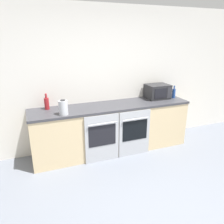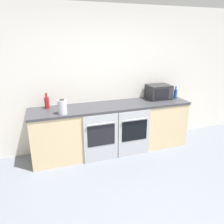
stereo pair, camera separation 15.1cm
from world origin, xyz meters
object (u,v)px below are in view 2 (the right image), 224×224
at_px(microwave, 159,92).
at_px(bottle_red, 47,102).
at_px(oven_right, 134,133).
at_px(bottle_blue, 175,94).
at_px(oven_left, 101,138).
at_px(kettle, 62,107).

height_order(microwave, bottle_red, microwave).
height_order(oven_right, bottle_blue, bottle_blue).
bearing_deg(oven_left, kettle, 168.72).
bearing_deg(bottle_red, oven_left, -31.68).
relative_size(microwave, bottle_blue, 1.79).
bearing_deg(bottle_blue, bottle_red, 176.36).
bearing_deg(kettle, microwave, 9.49).
xyz_separation_m(bottle_red, kettle, (0.22, -0.38, 0.01)).
bearing_deg(oven_left, bottle_red, 148.32).
xyz_separation_m(oven_left, bottle_red, (-0.80, 0.50, 0.57)).
relative_size(oven_right, microwave, 1.91).
xyz_separation_m(oven_left, bottle_blue, (1.63, 0.34, 0.56)).
bearing_deg(oven_right, kettle, 174.40).
bearing_deg(bottle_red, bottle_blue, -3.64).
relative_size(bottle_blue, kettle, 1.03).
height_order(oven_right, bottle_red, bottle_red).
height_order(oven_left, microwave, microwave).
xyz_separation_m(oven_left, microwave, (1.31, 0.44, 0.60)).
bearing_deg(bottle_blue, oven_left, -168.20).
relative_size(bottle_red, kettle, 1.12).
height_order(oven_left, bottle_red, bottle_red).
bearing_deg(bottle_blue, oven_right, -161.59).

